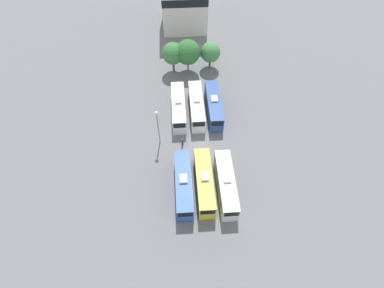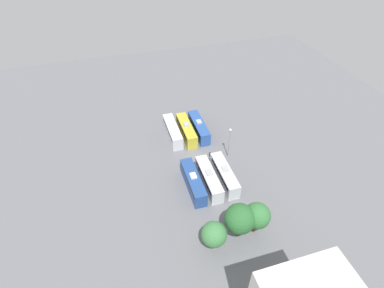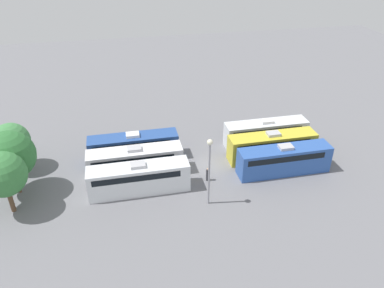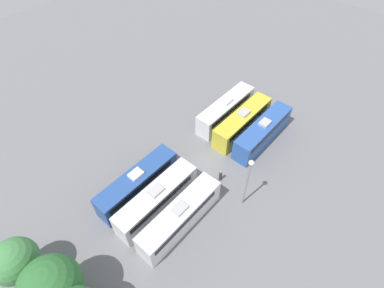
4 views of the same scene
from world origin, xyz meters
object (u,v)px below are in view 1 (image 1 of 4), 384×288
bus_0 (184,184)px  bus_3 (178,107)px  bus_1 (204,182)px  worker_person (182,142)px  bus_5 (214,105)px  light_pole (157,122)px  tree_1 (188,52)px  tree_2 (210,52)px  tree_0 (173,53)px  bus_2 (226,184)px  bus_4 (196,105)px

bus_0 → bus_3: (-0.15, 17.00, 0.00)m
bus_1 → worker_person: 9.54m
bus_1 → bus_5: (3.36, 16.88, 0.00)m
light_pole → bus_0: bearing=-69.3°
light_pole → tree_1: bearing=72.6°
bus_1 → bus_5: 17.21m
tree_1 → tree_2: tree_1 is taller
tree_0 → bus_1: bearing=-82.4°
bus_3 → tree_1: size_ratio=1.48×
tree_0 → worker_person: bearing=-87.4°
bus_3 → worker_person: 7.93m
bus_2 → tree_1: bearing=97.9°
tree_1 → worker_person: bearing=-96.0°
light_pole → tree_2: light_pole is taller
bus_3 → tree_0: tree_0 is taller
bus_4 → tree_2: (4.00, 13.81, 2.06)m
tree_2 → bus_4: bearing=-106.1°
bus_2 → tree_0: 31.40m
bus_0 → bus_3: bearing=90.5°
bus_3 → tree_2: bearing=61.8°
worker_person → bus_3: bearing=92.7°
bus_0 → tree_1: 30.17m
bus_4 → tree_2: 14.52m
tree_2 → tree_1: bearing=-168.6°
worker_person → light_pole: size_ratio=0.22×
bus_5 → light_pole: bearing=-146.2°
bus_5 → light_pole: (-10.42, -6.97, 3.49)m
bus_2 → bus_3: (-6.76, 17.36, 0.00)m
light_pole → tree_0: bearing=81.3°
tree_0 → tree_2: (8.05, 0.88, -0.71)m
tree_2 → light_pole: bearing=-118.0°
bus_3 → bus_5: bearing=0.4°
bus_4 → tree_1: bearing=94.0°
bus_2 → tree_2: tree_2 is taller
bus_0 → bus_2: size_ratio=1.00×
bus_4 → tree_0: bearing=107.4°
bus_2 → bus_5: (0.01, 17.41, 0.00)m
bus_3 → bus_2: bearing=-68.7°
tree_0 → tree_2: 8.13m
bus_2 → tree_2: bearing=88.7°
bus_0 → bus_4: 17.42m
bus_5 → tree_1: bearing=108.1°
bus_2 → tree_0: bearing=103.6°
bus_0 → worker_person: (0.22, 9.14, -1.02)m
bus_0 → worker_person: size_ratio=6.51×
bus_2 → light_pole: size_ratio=1.41×
bus_1 → light_pole: 12.66m
worker_person → tree_0: (-0.96, 20.89, 3.78)m
bus_0 → tree_1: tree_1 is taller
worker_person → tree_1: (2.19, 20.78, 4.02)m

